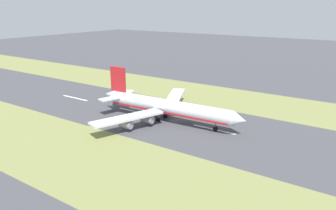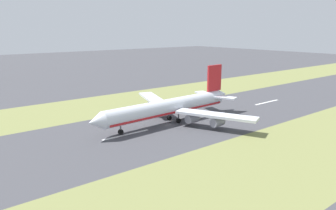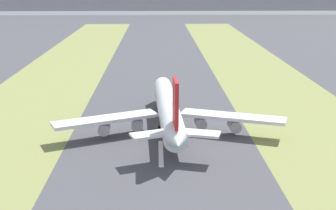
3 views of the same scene
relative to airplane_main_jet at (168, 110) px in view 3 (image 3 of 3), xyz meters
name	(u,v)px [view 3 (image 3 of 3)]	position (x,y,z in m)	size (l,w,h in m)	color
ground_plane	(160,126)	(-2.37, 3.65, -6.02)	(800.00, 800.00, 0.00)	#424247
grass_median_west	(7,127)	(-47.37, 3.65, -6.02)	(40.00, 600.00, 0.01)	olive
grass_median_east	(311,125)	(42.63, 3.65, -6.02)	(40.00, 600.00, 0.01)	olive
centreline_dash_mid	(161,153)	(-2.37, -18.10, -6.01)	(1.20, 18.00, 0.01)	silver
centreline_dash_far	(160,109)	(-2.37, 21.90, -6.01)	(1.20, 18.00, 0.01)	silver
airplane_main_jet	(168,110)	(0.00, 0.00, 0.00)	(64.08, 67.17, 20.20)	silver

